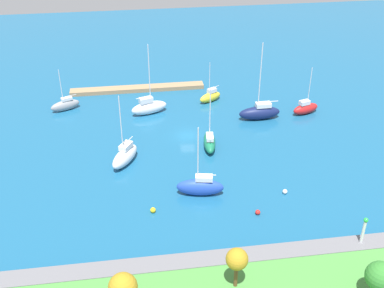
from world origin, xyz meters
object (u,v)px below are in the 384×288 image
sailboat_yellow_west_end (210,96)px  sailboat_gray_near_pier (65,105)px  park_tree_east (380,276)px  park_tree_west (123,287)px  mooring_buoy_white (285,192)px  park_tree_midwest (237,260)px  mooring_buoy_yellow (153,210)px  pier_dock (138,89)px  sailboat_red_outer_mooring (305,108)px  sailboat_navy_east_end (260,112)px  sailboat_white_far_south (125,156)px  harbor_beacon (364,229)px  sailboat_green_center_basin (210,142)px  sailboat_blue_lone_south (200,187)px  sailboat_white_lone_north (149,107)px  mooring_buoy_red (258,212)px

sailboat_yellow_west_end → sailboat_gray_near_pier: bearing=-29.9°
park_tree_east → park_tree_west: bearing=-4.2°
park_tree_west → mooring_buoy_white: bearing=-141.3°
park_tree_midwest → mooring_buoy_yellow: (7.87, -15.09, -4.51)m
pier_dock → sailboat_red_outer_mooring: bearing=154.2°
mooring_buoy_yellow → sailboat_navy_east_end: bearing=-131.4°
sailboat_yellow_west_end → mooring_buoy_yellow: (13.55, 32.39, -0.68)m
sailboat_gray_near_pier → mooring_buoy_white: bearing=112.3°
sailboat_red_outer_mooring → mooring_buoy_white: (11.25, 23.30, -0.77)m
sailboat_white_far_south → mooring_buoy_white: size_ratio=16.91×
sailboat_navy_east_end → mooring_buoy_yellow: sailboat_navy_east_end is taller
park_tree_west → mooring_buoy_yellow: (-4.04, -16.81, -4.14)m
park_tree_east → mooring_buoy_white: (3.33, -20.24, -3.76)m
park_tree_east → sailboat_navy_east_end: 42.82m
harbor_beacon → sailboat_green_center_basin: (13.89, -26.17, -2.24)m
harbor_beacon → sailboat_navy_east_end: bearing=-84.8°
harbor_beacon → sailboat_red_outer_mooring: sailboat_red_outer_mooring is taller
park_tree_west → sailboat_gray_near_pier: 50.54m
park_tree_west → park_tree_midwest: park_tree_midwest is taller
pier_dock → mooring_buoy_white: 42.46m
mooring_buoy_white → park_tree_west: bearing=38.7°
sailboat_blue_lone_south → mooring_buoy_yellow: 7.61m
park_tree_east → sailboat_red_outer_mooring: bearing=-100.3°
mooring_buoy_white → park_tree_midwest: bearing=56.6°
sailboat_blue_lone_south → mooring_buoy_white: size_ratio=15.62×
pier_dock → sailboat_gray_near_pier: bearing=26.4°
park_tree_east → park_tree_west: park_tree_west is taller
pier_dock → sailboat_blue_lone_south: (-7.13, 36.44, 0.96)m
park_tree_midwest → sailboat_green_center_basin: (-2.55, -30.56, -3.80)m
sailboat_white_lone_north → sailboat_white_far_south: bearing=-124.1°
park_tree_midwest → sailboat_red_outer_mooring: 45.81m
sailboat_white_far_south → sailboat_gray_near_pier: (10.65, -19.96, -0.30)m
sailboat_white_far_south → sailboat_gray_near_pier: bearing=-120.8°
sailboat_navy_east_end → sailboat_white_lone_north: bearing=-15.4°
sailboat_yellow_west_end → sailboat_white_lone_north: sailboat_white_lone_north is taller
harbor_beacon → sailboat_white_lone_north: size_ratio=0.28×
pier_dock → sailboat_white_far_south: sailboat_white_far_south is taller
pier_dock → sailboat_red_outer_mooring: sailboat_red_outer_mooring is taller
park_tree_east → mooring_buoy_white: 20.85m
park_tree_west → park_tree_midwest: size_ratio=0.97×
sailboat_white_far_south → mooring_buoy_red: bearing=79.8°
park_tree_west → mooring_buoy_yellow: park_tree_west is taller
park_tree_east → park_tree_midwest: size_ratio=0.91×
sailboat_navy_east_end → mooring_buoy_white: bearing=82.8°
mooring_buoy_white → sailboat_white_far_south: bearing=-26.7°
park_tree_west → sailboat_red_outer_mooring: sailboat_red_outer_mooring is taller
park_tree_midwest → sailboat_gray_near_pier: sailboat_gray_near_pier is taller
park_tree_midwest → sailboat_gray_near_pier: 52.63m
sailboat_red_outer_mooring → sailboat_green_center_basin: size_ratio=0.88×
sailboat_navy_east_end → sailboat_green_center_basin: (10.71, 8.52, -0.27)m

